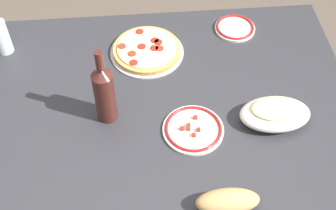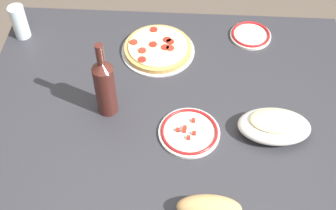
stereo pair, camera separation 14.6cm
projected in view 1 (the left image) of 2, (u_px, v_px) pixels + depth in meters
The scene contains 9 objects.
ground_plane at pixel (168, 210), 2.16m from camera, with size 8.00×8.00×0.00m, color brown.
dining_table at pixel (168, 129), 1.67m from camera, with size 1.33×1.07×0.74m.
pepperoni_pizza at pixel (147, 50), 1.77m from camera, with size 0.28×0.28×0.03m.
baked_pasta_dish at pixel (275, 113), 1.53m from camera, with size 0.24×0.15×0.08m.
wine_bottle at pixel (104, 93), 1.48m from camera, with size 0.07×0.07×0.30m.
water_glass at pixel (1, 37), 1.73m from camera, with size 0.06×0.06×0.14m, color silver.
side_plate_near at pixel (193, 129), 1.53m from camera, with size 0.21×0.21×0.02m.
side_plate_far at pixel (235, 28), 1.86m from camera, with size 0.16×0.16×0.02m.
bread_loaf at pixel (228, 201), 1.33m from camera, with size 0.19×0.08×0.07m, color tan.
Camera 1 is at (-0.09, -1.00, 1.98)m, focal length 49.00 mm.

